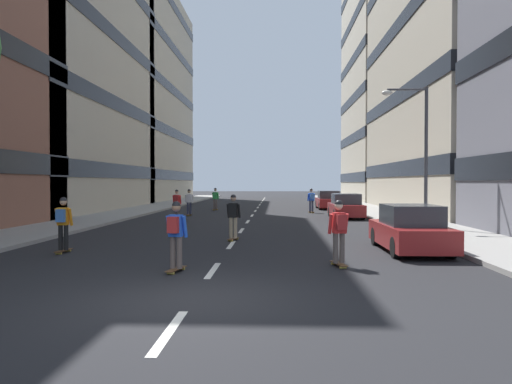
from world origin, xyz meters
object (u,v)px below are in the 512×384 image
(parked_car_far, at_px, (346,207))
(skater_7, at_px, (189,201))
(skater_4, at_px, (311,199))
(skater_5, at_px, (177,202))
(parked_car_near, at_px, (410,230))
(skater_3, at_px, (233,215))
(parked_car_mid, at_px, (328,201))
(skater_1, at_px, (63,221))
(skater_6, at_px, (176,232))
(skater_0, at_px, (339,229))
(skater_2, at_px, (215,198))
(streetlamp_right, at_px, (418,141))

(parked_car_far, bearing_deg, skater_7, 171.26)
(parked_car_far, distance_m, skater_4, 5.19)
(skater_5, xyz_separation_m, skater_7, (0.44, 1.86, -0.03))
(parked_car_near, relative_size, skater_5, 2.47)
(parked_car_far, bearing_deg, skater_3, -117.00)
(parked_car_mid, bearing_deg, skater_1, -113.66)
(parked_car_near, height_order, skater_3, skater_3)
(skater_1, bearing_deg, skater_5, 88.01)
(parked_car_far, bearing_deg, skater_6, -110.54)
(skater_3, distance_m, skater_7, 13.94)
(skater_7, bearing_deg, skater_6, -80.61)
(parked_car_mid, bearing_deg, parked_car_far, -90.00)
(skater_1, bearing_deg, skater_0, -13.91)
(skater_0, height_order, skater_6, same)
(skater_0, relative_size, skater_5, 1.00)
(parked_car_far, bearing_deg, skater_1, -126.07)
(parked_car_far, xyz_separation_m, skater_2, (-9.17, 7.82, 0.29))
(skater_2, bearing_deg, skater_6, -84.91)
(skater_2, relative_size, skater_7, 1.00)
(streetlamp_right, height_order, skater_1, streetlamp_right)
(skater_1, height_order, skater_5, same)
(skater_0, bearing_deg, skater_6, -167.06)
(skater_2, bearing_deg, parked_car_far, -40.46)
(skater_6, bearing_deg, streetlamp_right, 49.75)
(skater_0, distance_m, skater_7, 20.29)
(parked_car_near, xyz_separation_m, skater_5, (-10.57, 14.10, 0.32))
(skater_1, xyz_separation_m, skater_3, (5.10, 3.48, -0.03))
(skater_0, height_order, skater_2, same)
(streetlamp_right, bearing_deg, skater_4, 107.91)
(skater_1, distance_m, skater_6, 5.23)
(parked_car_far, xyz_separation_m, skater_7, (-10.13, 1.56, 0.29))
(skater_3, distance_m, skater_4, 17.14)
(skater_1, bearing_deg, skater_3, 34.26)
(parked_car_near, xyz_separation_m, skater_0, (-2.66, -2.91, 0.32))
(parked_car_near, relative_size, skater_0, 2.47)
(skater_2, height_order, skater_5, same)
(skater_0, distance_m, skater_2, 25.96)
(skater_0, height_order, skater_3, same)
(skater_0, distance_m, skater_4, 22.20)
(skater_7, bearing_deg, skater_1, -93.29)
(skater_4, bearing_deg, streetlamp_right, -72.09)
(skater_0, distance_m, skater_6, 4.29)
(streetlamp_right, distance_m, skater_1, 15.70)
(parked_car_far, distance_m, skater_0, 17.52)
(skater_2, xyz_separation_m, skater_3, (3.18, -19.57, 0.00))
(skater_2, distance_m, skater_4, 7.96)
(skater_0, bearing_deg, skater_2, 104.51)
(skater_4, bearing_deg, skater_5, -149.54)
(skater_2, bearing_deg, skater_4, -21.76)
(skater_3, height_order, skater_5, same)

